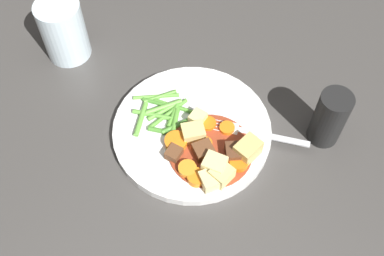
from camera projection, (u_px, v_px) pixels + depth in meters
name	position (u px, v px, depth m)	size (l,w,h in m)	color
ground_plane	(192.00, 133.00, 0.77)	(3.00, 3.00, 0.00)	#423F3D
dinner_plate	(192.00, 131.00, 0.76)	(0.26, 0.26, 0.02)	white
stew_sauce	(211.00, 150.00, 0.73)	(0.13, 0.13, 0.00)	#93381E
carrot_slice_0	(187.00, 169.00, 0.71)	(0.03, 0.03, 0.01)	orange
carrot_slice_1	(239.00, 163.00, 0.71)	(0.03, 0.03, 0.01)	orange
carrot_slice_2	(176.00, 142.00, 0.73)	(0.04, 0.04, 0.01)	orange
carrot_slice_3	(197.00, 177.00, 0.70)	(0.03, 0.03, 0.01)	orange
carrot_slice_4	(227.00, 166.00, 0.71)	(0.03, 0.03, 0.01)	orange
carrot_slice_5	(227.00, 128.00, 0.75)	(0.02, 0.02, 0.01)	orange
carrot_slice_6	(205.00, 144.00, 0.73)	(0.02, 0.02, 0.01)	orange
carrot_slice_7	(208.00, 124.00, 0.75)	(0.03, 0.03, 0.01)	orange
potato_chunk_0	(193.00, 133.00, 0.74)	(0.03, 0.04, 0.02)	#E5CC7A
potato_chunk_1	(215.00, 165.00, 0.70)	(0.03, 0.03, 0.03)	#EAD68C
potato_chunk_2	(197.00, 118.00, 0.75)	(0.02, 0.02, 0.02)	#EAD68C
potato_chunk_3	(222.00, 174.00, 0.70)	(0.03, 0.03, 0.03)	#E5CC7A
potato_chunk_4	(248.00, 150.00, 0.71)	(0.04, 0.03, 0.03)	#DBBC6B
potato_chunk_5	(209.00, 180.00, 0.69)	(0.02, 0.03, 0.02)	#EAD68C
meat_chunk_0	(203.00, 151.00, 0.72)	(0.03, 0.03, 0.02)	brown
meat_chunk_1	(233.00, 154.00, 0.72)	(0.03, 0.03, 0.02)	#56331E
meat_chunk_2	(174.00, 153.00, 0.72)	(0.02, 0.02, 0.02)	brown
green_bean_0	(173.00, 130.00, 0.75)	(0.01, 0.01, 0.08)	#599E38
green_bean_1	(161.00, 112.00, 0.77)	(0.01, 0.01, 0.05)	#66AD42
green_bean_2	(175.00, 107.00, 0.77)	(0.01, 0.01, 0.08)	#599E38
green_bean_3	(164.00, 107.00, 0.77)	(0.01, 0.01, 0.06)	#66AD42
green_bean_4	(173.00, 114.00, 0.77)	(0.01, 0.01, 0.05)	#599E38
green_bean_5	(152.00, 115.00, 0.76)	(0.01, 0.01, 0.07)	#66AD42
green_bean_6	(157.00, 103.00, 0.78)	(0.01, 0.01, 0.05)	#4C8E33
green_bean_7	(168.00, 114.00, 0.77)	(0.01, 0.01, 0.08)	#599E38
green_bean_8	(160.00, 97.00, 0.79)	(0.01, 0.01, 0.06)	#599E38
green_bean_9	(156.00, 96.00, 0.79)	(0.01, 0.01, 0.08)	#66AD42
green_bean_10	(180.00, 124.00, 0.75)	(0.01, 0.01, 0.07)	#4C8E33
green_bean_11	(141.00, 119.00, 0.76)	(0.01, 0.01, 0.06)	#66AD42
green_bean_12	(168.00, 132.00, 0.75)	(0.01, 0.01, 0.06)	#4C8E33
fork	(251.00, 133.00, 0.75)	(0.16, 0.09, 0.00)	silver
water_glass	(64.00, 30.00, 0.82)	(0.08, 0.08, 0.11)	silver
pepper_mill	(330.00, 118.00, 0.72)	(0.05, 0.05, 0.10)	black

